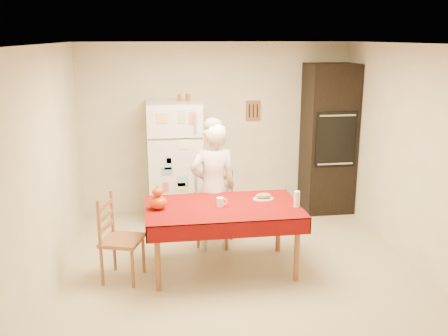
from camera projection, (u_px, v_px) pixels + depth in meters
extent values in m
plane|color=#C0AD8A|center=(244.00, 273.00, 5.60)|extent=(4.50, 4.50, 0.00)
cube|color=beige|center=(217.00, 128.00, 7.43)|extent=(4.00, 0.02, 2.50)
cube|color=beige|center=(313.00, 254.00, 3.13)|extent=(4.00, 0.02, 2.50)
cube|color=beige|center=(49.00, 173.00, 4.99)|extent=(0.02, 4.50, 2.50)
cube|color=beige|center=(421.00, 159.00, 5.57)|extent=(0.02, 4.50, 2.50)
cube|color=white|center=(246.00, 44.00, 4.96)|extent=(4.00, 4.50, 0.02)
cube|color=brown|center=(253.00, 111.00, 7.43)|extent=(0.22, 0.02, 0.30)
cube|color=white|center=(175.00, 162.00, 7.09)|extent=(0.75, 0.70, 1.70)
cube|color=silver|center=(195.00, 124.00, 6.62)|extent=(0.03, 0.03, 0.25)
cube|color=silver|center=(196.00, 178.00, 6.81)|extent=(0.03, 0.03, 0.60)
cube|color=black|center=(328.00, 139.00, 7.40)|extent=(0.70, 0.60, 2.20)
cube|color=black|center=(336.00, 140.00, 7.09)|extent=(0.59, 0.02, 0.80)
cylinder|color=brown|center=(158.00, 259.00, 5.12)|extent=(0.06, 0.06, 0.71)
cylinder|color=brown|center=(156.00, 231.00, 5.87)|extent=(0.06, 0.06, 0.71)
cylinder|color=brown|center=(297.00, 250.00, 5.34)|extent=(0.06, 0.06, 0.71)
cylinder|color=brown|center=(278.00, 224.00, 6.08)|extent=(0.06, 0.06, 0.71)
cube|color=brown|center=(223.00, 209.00, 5.51)|extent=(1.60, 0.90, 0.04)
cube|color=#510405|center=(223.00, 206.00, 5.50)|extent=(1.70, 1.00, 0.01)
cylinder|color=brown|center=(198.00, 232.00, 6.21)|extent=(0.04, 0.04, 0.43)
cylinder|color=brown|center=(204.00, 222.00, 6.53)|extent=(0.04, 0.04, 0.43)
cylinder|color=brown|center=(227.00, 234.00, 6.14)|extent=(0.04, 0.04, 0.43)
cylinder|color=brown|center=(231.00, 224.00, 6.47)|extent=(0.04, 0.04, 0.43)
cube|color=brown|center=(215.00, 210.00, 6.28)|extent=(0.53, 0.52, 0.04)
cube|color=brown|center=(218.00, 188.00, 6.38)|extent=(0.35, 0.15, 0.50)
cylinder|color=brown|center=(133.00, 269.00, 5.22)|extent=(0.04, 0.04, 0.43)
cylinder|color=brown|center=(102.00, 267.00, 5.27)|extent=(0.04, 0.04, 0.43)
cylinder|color=brown|center=(143.00, 255.00, 5.56)|extent=(0.04, 0.04, 0.43)
cylinder|color=brown|center=(114.00, 253.00, 5.62)|extent=(0.04, 0.04, 0.43)
cube|color=brown|center=(122.00, 240.00, 5.36)|extent=(0.51, 0.52, 0.04)
cube|color=brown|center=(106.00, 218.00, 5.32)|extent=(0.14, 0.35, 0.50)
imported|color=silver|center=(213.00, 188.00, 6.05)|extent=(0.63, 0.46, 1.59)
cylinder|color=white|center=(220.00, 202.00, 5.47)|extent=(0.08, 0.08, 0.10)
ellipsoid|color=#EA5405|center=(158.00, 202.00, 5.39)|extent=(0.20, 0.20, 0.15)
ellipsoid|color=#E74205|center=(157.00, 192.00, 5.36)|extent=(0.12, 0.12, 0.09)
cylinder|color=white|center=(297.00, 199.00, 5.45)|extent=(0.07, 0.07, 0.18)
cylinder|color=silver|center=(263.00, 199.00, 5.70)|extent=(0.24, 0.24, 0.02)
ellipsoid|color=#AB7B54|center=(263.00, 196.00, 5.69)|extent=(0.18, 0.10, 0.06)
cylinder|color=brown|center=(179.00, 98.00, 6.92)|extent=(0.05, 0.05, 0.10)
cylinder|color=brown|center=(187.00, 97.00, 6.93)|extent=(0.05, 0.05, 0.10)
cylinder|color=brown|center=(189.00, 97.00, 6.93)|extent=(0.05, 0.05, 0.10)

